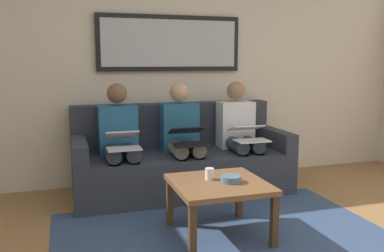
% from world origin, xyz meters
% --- Properties ---
extents(wall_rear, '(6.00, 0.12, 2.60)m').
position_xyz_m(wall_rear, '(0.00, -2.60, 1.30)').
color(wall_rear, beige).
rests_on(wall_rear, ground_plane).
extents(area_rug, '(2.60, 1.80, 0.01)m').
position_xyz_m(area_rug, '(0.00, -0.85, 0.00)').
color(area_rug, '#33476B').
rests_on(area_rug, ground_plane).
extents(couch, '(2.20, 0.90, 0.90)m').
position_xyz_m(couch, '(0.00, -2.12, 0.31)').
color(couch, '#2D333D').
rests_on(couch, ground_plane).
extents(framed_mirror, '(1.61, 0.05, 0.61)m').
position_xyz_m(framed_mirror, '(0.00, -2.51, 1.55)').
color(framed_mirror, black).
extents(coffee_table, '(0.71, 0.71, 0.44)m').
position_xyz_m(coffee_table, '(0.03, -0.90, 0.38)').
color(coffee_table, brown).
rests_on(coffee_table, ground_plane).
extents(cup, '(0.07, 0.07, 0.09)m').
position_xyz_m(cup, '(0.08, -0.98, 0.48)').
color(cup, silver).
rests_on(cup, coffee_table).
extents(bowl, '(0.16, 0.16, 0.05)m').
position_xyz_m(bowl, '(-0.05, -0.86, 0.46)').
color(bowl, slate).
rests_on(bowl, coffee_table).
extents(person_left, '(0.38, 0.58, 1.14)m').
position_xyz_m(person_left, '(-0.64, -2.05, 0.61)').
color(person_left, silver).
rests_on(person_left, couch).
extents(laptop_white, '(0.34, 0.35, 0.15)m').
position_xyz_m(laptop_white, '(-0.64, -1.81, 0.63)').
color(laptop_white, white).
extents(person_middle, '(0.38, 0.58, 1.14)m').
position_xyz_m(person_middle, '(0.00, -2.05, 0.61)').
color(person_middle, '#235B84').
rests_on(person_middle, couch).
extents(laptop_black, '(0.34, 0.38, 0.17)m').
position_xyz_m(laptop_black, '(0.00, -1.82, 0.63)').
color(laptop_black, black).
extents(person_right, '(0.38, 0.58, 1.14)m').
position_xyz_m(person_right, '(0.64, -2.05, 0.61)').
color(person_right, '#235B84').
rests_on(person_right, couch).
extents(laptop_silver, '(0.31, 0.35, 0.16)m').
position_xyz_m(laptop_silver, '(0.64, -1.81, 0.62)').
color(laptop_silver, silver).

